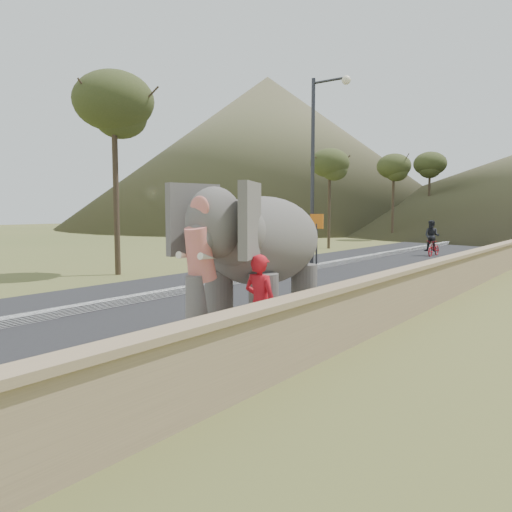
{
  "coord_description": "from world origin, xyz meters",
  "views": [
    {
      "loc": [
        5.87,
        -6.02,
        2.58
      ],
      "look_at": [
        0.2,
        1.5,
        1.7
      ],
      "focal_mm": 35.0,
      "sensor_mm": 36.0,
      "label": 1
    }
  ],
  "objects": [
    {
      "name": "walkway",
      "position": [
        0.0,
        10.0,
        0.07
      ],
      "size": [
        3.0,
        120.0,
        0.15
      ],
      "primitive_type": "cube",
      "color": "#9E9687",
      "rests_on": "ground"
    },
    {
      "name": "median",
      "position": [
        -5.0,
        10.0,
        0.11
      ],
      "size": [
        0.35,
        120.0,
        0.22
      ],
      "primitive_type": "cube",
      "color": "black",
      "rests_on": "ground"
    },
    {
      "name": "hill_left",
      "position": [
        -38.0,
        55.0,
        11.0
      ],
      "size": [
        60.0,
        60.0,
        22.0
      ],
      "primitive_type": "cone",
      "color": "brown",
      "rests_on": "ground"
    },
    {
      "name": "elephant_and_man",
      "position": [
        0.02,
        2.0,
        1.56
      ],
      "size": [
        2.46,
        4.12,
        2.84
      ],
      "color": "#68635E",
      "rests_on": "ground"
    },
    {
      "name": "signboard",
      "position": [
        -4.5,
        11.9,
        1.64
      ],
      "size": [
        0.6,
        0.08,
        2.4
      ],
      "color": "#2D2D33",
      "rests_on": "ground"
    },
    {
      "name": "ground",
      "position": [
        0.0,
        0.0,
        0.0
      ],
      "size": [
        160.0,
        160.0,
        0.0
      ],
      "primitive_type": "plane",
      "color": "olive",
      "rests_on": "ground"
    },
    {
      "name": "parapet",
      "position": [
        1.65,
        10.0,
        0.55
      ],
      "size": [
        0.3,
        120.0,
        1.1
      ],
      "primitive_type": "cube",
      "color": "tan",
      "rests_on": "ground"
    },
    {
      "name": "lamppost",
      "position": [
        -4.69,
        12.37,
        4.87
      ],
      "size": [
        1.76,
        0.36,
        8.0
      ],
      "color": "#313136",
      "rests_on": "ground"
    },
    {
      "name": "road",
      "position": [
        -5.0,
        10.0,
        0.01
      ],
      "size": [
        7.0,
        120.0,
        0.03
      ],
      "primitive_type": "cube",
      "color": "black",
      "rests_on": "ground"
    },
    {
      "name": "motorcyclist",
      "position": [
        -2.9,
        21.92,
        0.8
      ],
      "size": [
        0.85,
        1.68,
        1.99
      ],
      "color": "maroon",
      "rests_on": "ground"
    }
  ]
}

